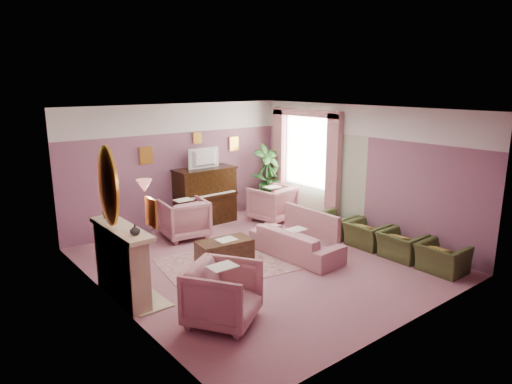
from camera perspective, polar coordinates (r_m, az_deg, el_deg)
floor at (r=8.61m, az=0.61°, el=-8.70°), size 5.50×6.00×0.01m
ceiling at (r=7.98m, az=0.66°, el=10.24°), size 5.50×6.00×0.01m
wall_back at (r=10.63m, az=-9.67°, el=3.28°), size 5.50×0.02×2.80m
wall_front at (r=6.24m, az=18.39°, el=-4.54°), size 5.50×0.02×2.80m
wall_left at (r=6.84m, az=-17.54°, el=-2.90°), size 0.02×6.00×2.80m
wall_right at (r=10.11m, az=12.80°, el=2.62°), size 0.02×6.00×2.80m
picture_rail_band at (r=10.48m, az=-9.88°, el=9.07°), size 5.50×0.01×0.65m
stripe_panel at (r=11.00m, az=7.39°, el=1.99°), size 0.01×3.00×2.15m
fireplace_surround at (r=7.34m, az=-16.47°, el=-8.71°), size 0.30×1.40×1.10m
fireplace_inset at (r=7.43m, az=-15.67°, el=-9.63°), size 0.18×0.72×0.68m
fire_ember at (r=7.52m, az=-15.30°, el=-10.83°), size 0.06×0.54×0.10m
mantel_shelf at (r=7.16m, az=-16.55°, el=-4.43°), size 0.40×1.55×0.07m
hearth at (r=7.63m, az=-14.78°, el=-12.15°), size 0.55×1.50×0.02m
mirror_frame at (r=6.94m, az=-17.99°, el=0.72°), size 0.04×0.72×1.20m
mirror_glass at (r=6.95m, az=-17.80°, el=0.74°), size 0.01×0.60×1.06m
sconce_shade at (r=5.98m, az=-13.79°, el=0.77°), size 0.20×0.20×0.16m
piano at (r=10.76m, az=-6.36°, el=-0.56°), size 1.40×0.60×1.30m
piano_keyshelf at (r=10.46m, az=-5.34°, el=-0.56°), size 1.30×0.12×0.06m
piano_keys at (r=10.45m, az=-5.35°, el=-0.35°), size 1.20×0.08×0.02m
piano_top at (r=10.62m, az=-6.45°, el=2.89°), size 1.45×0.65×0.04m
television at (r=10.53m, az=-6.35°, el=4.40°), size 0.80×0.12×0.48m
print_back_left at (r=10.18m, az=-13.58°, el=4.48°), size 0.30×0.03×0.38m
print_back_right at (r=11.36m, az=-2.78°, el=6.06°), size 0.26×0.03×0.34m
print_back_mid at (r=10.75m, az=-7.36°, el=6.72°), size 0.22×0.03×0.26m
print_left_wall at (r=5.70m, az=-12.96°, el=-2.51°), size 0.03×0.28×0.36m
window_blind at (r=11.04m, az=6.43°, el=5.35°), size 0.03×1.40×1.80m
curtain_left at (r=10.43m, az=9.63°, el=2.53°), size 0.16×0.34×2.60m
curtain_right at (r=11.71m, az=2.92°, el=3.91°), size 0.16×0.34×2.60m
pelmet at (r=10.90m, az=6.25°, el=9.80°), size 0.16×2.20×0.16m
mantel_plant at (r=7.61m, az=-18.15°, el=-2.15°), size 0.16×0.16×0.28m
mantel_vase at (r=6.69m, az=-14.89°, el=-4.60°), size 0.16×0.16×0.16m
area_rug at (r=8.57m, az=-3.08°, el=-8.80°), size 2.76×2.18×0.01m
coffee_table at (r=8.47m, az=-3.95°, el=-7.48°), size 1.06×0.62×0.45m
table_paper at (r=8.42m, az=-3.69°, el=-5.95°), size 0.35×0.28×0.01m
sofa at (r=8.77m, az=5.01°, el=-5.67°), size 0.63×1.89×0.76m
sofa_throw at (r=8.97m, az=6.90°, el=-3.81°), size 0.10×1.43×0.53m
floral_armchair_left at (r=9.88m, az=-8.98°, el=-3.03°), size 0.90×0.90×0.94m
floral_armchair_right at (r=10.95m, az=2.05°, el=-1.22°), size 0.90×0.90×0.94m
floral_armchair_front at (r=6.43m, az=-4.16°, el=-12.26°), size 0.90×0.90×0.94m
olive_chair_a at (r=8.69m, az=22.28°, el=-7.16°), size 0.55×0.79×0.68m
olive_chair_b at (r=9.08m, az=17.77°, el=-5.90°), size 0.55×0.79×0.68m
olive_chair_c at (r=9.52m, az=13.68°, el=-4.71°), size 0.55×0.79×0.68m
olive_chair_d at (r=10.01m, az=9.98°, el=-3.61°), size 0.55×0.79×0.68m
side_table at (r=11.81m, az=1.66°, el=-0.71°), size 0.52×0.52×0.70m
side_plant_big at (r=11.69m, az=1.68°, el=1.76°), size 0.30×0.30×0.34m
side_plant_small at (r=11.70m, az=2.45°, el=1.61°), size 0.16×0.16×0.28m
palm_pot at (r=11.68m, az=1.34°, el=-1.79°), size 0.34×0.34×0.34m
palm_plant at (r=11.47m, az=1.37°, el=2.50°), size 0.76×0.76×1.44m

